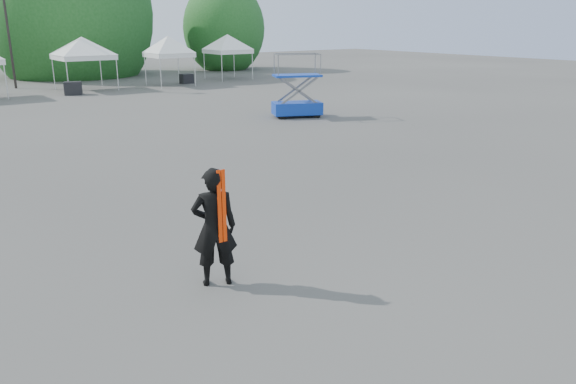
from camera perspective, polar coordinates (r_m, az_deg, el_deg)
ground at (r=11.08m, az=-7.07°, el=-5.77°), size 120.00×120.00×0.00m
light_pole_east at (r=41.73m, az=-26.90°, el=16.95°), size 0.60×0.25×9.80m
tree_mid_e at (r=49.94m, az=-21.35°, el=16.52°), size 5.12×5.12×7.79m
tree_far_e at (r=53.28m, az=-6.52°, el=16.17°), size 3.84×3.84×5.84m
tent_f at (r=38.98m, az=-20.21°, el=14.19°), size 4.67×4.67×3.88m
tent_g at (r=39.95m, az=-12.08°, el=14.87°), size 3.82×3.82×3.88m
tent_h at (r=44.04m, az=-6.18°, el=15.30°), size 4.05×4.05×3.88m
man at (r=9.32m, az=-7.49°, el=-3.55°), size 0.87×0.74×2.03m
scissor_lift at (r=26.08m, az=0.93°, el=10.76°), size 2.48×1.92×2.87m
crate_mid at (r=36.75m, az=-20.99°, el=9.81°), size 1.21×1.07×0.78m
crate_east at (r=41.47m, az=-10.26°, el=11.25°), size 0.86×0.67×0.66m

